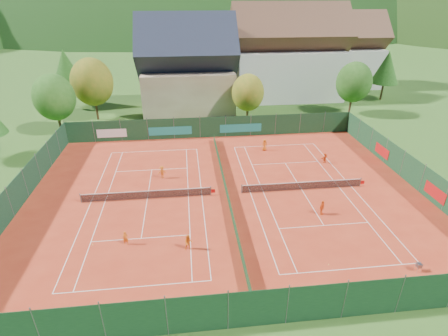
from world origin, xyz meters
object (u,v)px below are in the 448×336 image
(chalet, at_px, (188,71))
(hotel_block_a, at_px, (287,58))
(player_left_mid, at_px, (188,243))
(hotel_block_b, at_px, (340,55))
(ball_hopper, at_px, (419,265))
(player_left_near, at_px, (126,238))
(player_right_far_a, at_px, (265,145))
(player_right_near, at_px, (322,208))
(player_right_far_b, at_px, (325,158))
(player_left_far, at_px, (162,172))

(chalet, distance_m, hotel_block_a, 19.94)
(player_left_mid, bearing_deg, hotel_block_b, 54.85)
(ball_hopper, height_order, player_left_mid, player_left_mid)
(player_left_near, distance_m, player_right_far_a, 23.35)
(player_left_near, height_order, player_right_far_a, player_right_far_a)
(chalet, xyz_separation_m, hotel_block_b, (33.00, 14.00, -0.01))
(ball_hopper, relative_size, player_right_near, 0.54)
(player_left_near, height_order, player_right_far_b, player_right_far_b)
(ball_hopper, xyz_separation_m, player_left_near, (-21.95, 5.62, 0.07))
(hotel_block_a, relative_size, player_right_far_b, 17.11)
(ball_hopper, distance_m, player_left_mid, 17.42)
(hotel_block_b, xyz_separation_m, player_right_far_a, (-23.70, -33.51, -5.84))
(player_right_near, relative_size, player_right_far_b, 1.17)
(hotel_block_a, bearing_deg, player_left_near, -120.28)
(player_right_far_b, bearing_deg, ball_hopper, 62.17)
(hotel_block_b, relative_size, player_right_near, 11.68)
(player_left_near, xyz_separation_m, player_left_mid, (5.10, -1.24, 0.08))
(hotel_block_a, xyz_separation_m, ball_hopper, (-3.18, -48.66, -6.83))
(ball_hopper, bearing_deg, player_right_far_b, 90.22)
(ball_hopper, xyz_separation_m, player_right_far_b, (-0.07, 18.64, 0.08))
(player_left_near, bearing_deg, player_right_far_b, 27.53)
(hotel_block_b, bearing_deg, hotel_block_a, -150.26)
(chalet, relative_size, hotel_block_a, 0.75)
(player_left_near, bearing_deg, hotel_block_a, 56.50)
(chalet, height_order, player_left_far, chalet)
(hotel_block_b, height_order, player_left_near, hotel_block_b)
(player_right_far_a, bearing_deg, player_left_near, 44.45)
(player_right_near, bearing_deg, player_left_near, 145.32)
(ball_hopper, distance_m, player_right_far_b, 18.64)
(hotel_block_a, distance_m, player_left_mid, 49.06)
(hotel_block_b, relative_size, ball_hopper, 21.60)
(ball_hopper, bearing_deg, player_right_far_a, 105.74)
(chalet, bearing_deg, player_left_mid, -91.55)
(ball_hopper, height_order, player_right_far_b, player_right_far_b)
(player_right_near, height_order, player_right_far_b, player_right_near)
(player_left_mid, xyz_separation_m, player_right_near, (12.42, 3.62, 0.03))
(chalet, bearing_deg, player_right_far_a, -64.52)
(chalet, relative_size, player_right_far_b, 12.83)
(player_right_near, distance_m, player_right_far_a, 15.29)
(chalet, bearing_deg, player_left_far, -98.11)
(player_left_far, xyz_separation_m, player_right_far_a, (12.96, 6.18, 0.05))
(chalet, distance_m, player_right_far_b, 29.34)
(player_left_far, distance_m, player_right_far_b, 19.48)
(hotel_block_a, distance_m, player_left_near, 50.30)
(chalet, height_order, hotel_block_b, chalet)
(player_left_far, bearing_deg, player_right_near, 140.40)
(hotel_block_a, xyz_separation_m, player_right_far_a, (-9.70, -25.51, -6.60))
(player_left_far, bearing_deg, player_right_far_a, -163.29)
(chalet, relative_size, player_left_far, 11.10)
(player_left_mid, height_order, player_right_near, player_right_near)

